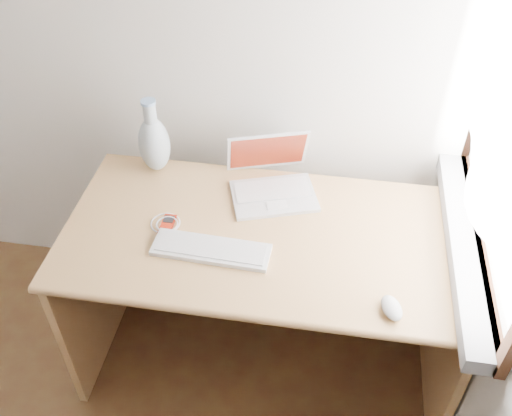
% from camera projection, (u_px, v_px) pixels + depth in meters
% --- Properties ---
extents(back_wall, '(3.50, 0.04, 2.60)m').
position_uv_depth(back_wall, '(6.00, 4.00, 2.07)').
color(back_wall, white).
rests_on(back_wall, floor).
extents(desk, '(1.41, 0.71, 0.75)m').
position_uv_depth(desk, '(268.00, 258.00, 2.19)').
color(desk, tan).
rests_on(desk, floor).
extents(laptop, '(0.36, 0.34, 0.21)m').
position_uv_depth(laptop, '(276.00, 181.00, 2.12)').
color(laptop, silver).
rests_on(laptop, desk).
extents(external_keyboard, '(0.40, 0.14, 0.02)m').
position_uv_depth(external_keyboard, '(211.00, 250.00, 1.91)').
color(external_keyboard, white).
rests_on(external_keyboard, desk).
extents(mouse, '(0.09, 0.11, 0.03)m').
position_uv_depth(mouse, '(392.00, 308.00, 1.72)').
color(mouse, silver).
rests_on(mouse, desk).
extents(ipod, '(0.04, 0.10, 0.01)m').
position_uv_depth(ipod, '(167.00, 224.00, 2.01)').
color(ipod, '#B8220C').
rests_on(ipod, desk).
extents(cable_coil, '(0.12, 0.12, 0.01)m').
position_uv_depth(cable_coil, '(165.00, 223.00, 2.01)').
color(cable_coil, white).
rests_on(cable_coil, desk).
extents(remote, '(0.04, 0.07, 0.01)m').
position_uv_depth(remote, '(164.00, 231.00, 1.99)').
color(remote, white).
rests_on(remote, desk).
extents(vase, '(0.12, 0.12, 0.31)m').
position_uv_depth(vase, '(154.00, 142.00, 2.17)').
color(vase, silver).
rests_on(vase, desk).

